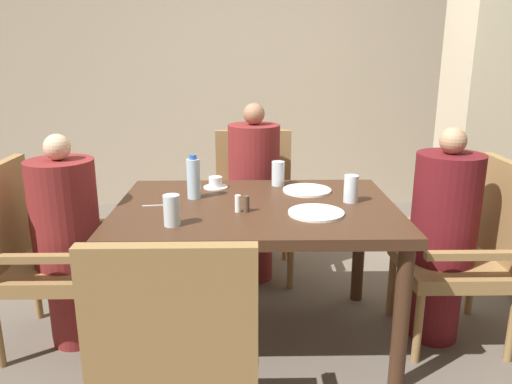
{
  "coord_description": "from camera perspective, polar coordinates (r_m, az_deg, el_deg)",
  "views": [
    {
      "loc": [
        -0.04,
        -2.3,
        1.44
      ],
      "look_at": [
        0.0,
        0.05,
        0.78
      ],
      "focal_mm": 35.0,
      "sensor_mm": 36.0,
      "label": 1
    }
  ],
  "objects": [
    {
      "name": "chair_left_side",
      "position": [
        2.69,
        -23.59,
        -6.19
      ],
      "size": [
        0.51,
        0.51,
        0.93
      ],
      "color": "olive",
      "rests_on": "ground_plane"
    },
    {
      "name": "dining_table",
      "position": [
        2.44,
        0.02,
        -3.42
      ],
      "size": [
        1.34,
        0.95,
        0.73
      ],
      "color": "#422819",
      "rests_on": "ground_plane"
    },
    {
      "name": "wall_back",
      "position": [
        4.71,
        -0.55,
        15.31
      ],
      "size": [
        8.0,
        0.06,
        2.8
      ],
      "color": "tan",
      "rests_on": "ground_plane"
    },
    {
      "name": "diner_in_far_chair",
      "position": [
        3.15,
        -0.23,
        0.02
      ],
      "size": [
        0.32,
        0.32,
        1.14
      ],
      "color": "maroon",
      "rests_on": "ground_plane"
    },
    {
      "name": "plate_main_left",
      "position": [
        2.29,
        6.88,
        -2.37
      ],
      "size": [
        0.26,
        0.26,
        0.01
      ],
      "color": "white",
      "rests_on": "dining_table"
    },
    {
      "name": "chair_near_corner",
      "position": [
        1.73,
        -8.79,
        -17.68
      ],
      "size": [
        0.51,
        0.51,
        0.93
      ],
      "color": "olive",
      "rests_on": "ground_plane"
    },
    {
      "name": "pepper_shaker",
      "position": [
        2.29,
        -1.1,
        -1.37
      ],
      "size": [
        0.03,
        0.03,
        0.08
      ],
      "color": "#4C3D2D",
      "rests_on": "dining_table"
    },
    {
      "name": "ground_plane",
      "position": [
        2.72,
        0.02,
        -16.25
      ],
      "size": [
        16.0,
        16.0,
        0.0
      ],
      "primitive_type": "plane",
      "color": "#60564C"
    },
    {
      "name": "salt_shaker",
      "position": [
        2.29,
        -2.08,
        -1.33
      ],
      "size": [
        0.03,
        0.03,
        0.08
      ],
      "color": "white",
      "rests_on": "dining_table"
    },
    {
      "name": "water_bottle",
      "position": [
        2.51,
        -7.15,
        1.58
      ],
      "size": [
        0.07,
        0.07,
        0.22
      ],
      "color": "silver",
      "rests_on": "dining_table"
    },
    {
      "name": "diner_in_left_chair",
      "position": [
        2.62,
        -20.76,
        -5.14
      ],
      "size": [
        0.32,
        0.32,
        1.07
      ],
      "color": "maroon",
      "rests_on": "ground_plane"
    },
    {
      "name": "chair_right_side",
      "position": [
        2.73,
        23.3,
        -5.88
      ],
      "size": [
        0.51,
        0.51,
        0.93
      ],
      "color": "olive",
      "rests_on": "ground_plane"
    },
    {
      "name": "diner_in_right_chair",
      "position": [
        2.65,
        20.57,
        -4.62
      ],
      "size": [
        0.32,
        0.32,
        1.1
      ],
      "color": "#5B1419",
      "rests_on": "ground_plane"
    },
    {
      "name": "glass_tall_near",
      "position": [
        2.48,
        10.8,
        0.37
      ],
      "size": [
        0.07,
        0.07,
        0.13
      ],
      "color": "silver",
      "rests_on": "dining_table"
    },
    {
      "name": "chair_far_side",
      "position": [
        3.31,
        -0.27,
        -0.8
      ],
      "size": [
        0.51,
        0.51,
        0.93
      ],
      "color": "olive",
      "rests_on": "ground_plane"
    },
    {
      "name": "glass_tall_mid",
      "position": [
        2.74,
        2.53,
        2.14
      ],
      "size": [
        0.07,
        0.07,
        0.13
      ],
      "color": "silver",
      "rests_on": "dining_table"
    },
    {
      "name": "teacup_with_saucer",
      "position": [
        2.7,
        -4.64,
        0.97
      ],
      "size": [
        0.13,
        0.13,
        0.06
      ],
      "color": "white",
      "rests_on": "dining_table"
    },
    {
      "name": "pillar_stone",
      "position": [
        3.78,
        25.55,
        12.94
      ],
      "size": [
        0.52,
        0.52,
        2.7
      ],
      "color": "beige",
      "rests_on": "ground_plane"
    },
    {
      "name": "fork_beside_plate",
      "position": [
        2.43,
        -10.3,
        -1.48
      ],
      "size": [
        0.18,
        0.04,
        0.0
      ],
      "color": "silver",
      "rests_on": "dining_table"
    },
    {
      "name": "plate_main_right",
      "position": [
        2.65,
        5.85,
        0.2
      ],
      "size": [
        0.26,
        0.26,
        0.01
      ],
      "color": "white",
      "rests_on": "dining_table"
    },
    {
      "name": "glass_tall_far",
      "position": [
        2.14,
        -9.61,
        -2.08
      ],
      "size": [
        0.07,
        0.07,
        0.13
      ],
      "color": "silver",
      "rests_on": "dining_table"
    }
  ]
}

